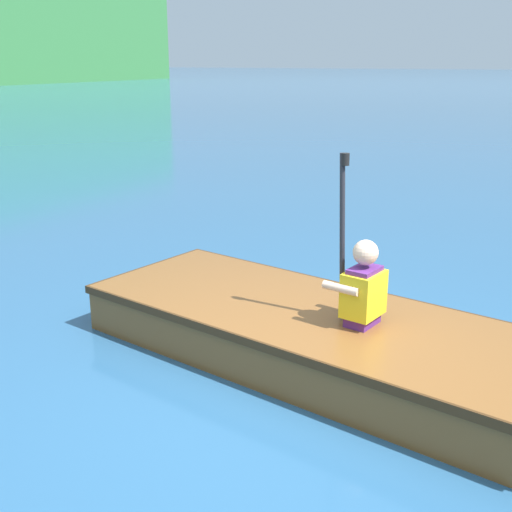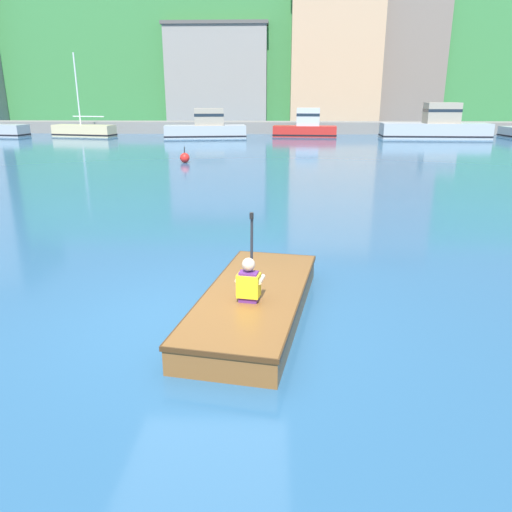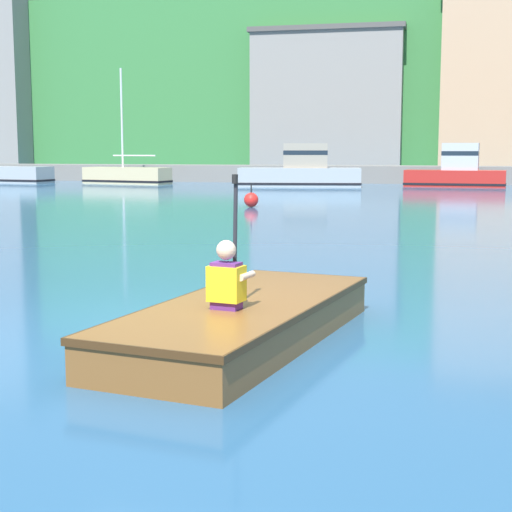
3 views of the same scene
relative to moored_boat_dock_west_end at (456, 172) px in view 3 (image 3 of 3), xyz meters
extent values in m
plane|color=#28567F|center=(-3.12, -31.68, -0.71)|extent=(300.00, 300.00, 0.00)
cube|color=#387A3D|center=(-3.12, 21.14, 5.13)|extent=(120.00, 20.00, 11.66)
cube|color=gray|center=(-7.78, 13.38, 3.74)|extent=(9.28, 7.21, 8.90)
cube|color=#4F4C49|center=(-7.78, 13.38, 8.34)|extent=(9.58, 7.51, 0.30)
cube|color=tan|center=(3.12, 13.07, 5.48)|extent=(8.08, 7.27, 12.37)
cube|color=slate|center=(-3.12, 3.55, -0.26)|extent=(46.49, 2.40, 0.90)
cube|color=red|center=(-0.07, 0.01, -0.32)|extent=(4.71, 1.69, 0.78)
cube|color=black|center=(-0.07, 0.01, -0.57)|extent=(4.76, 1.73, 0.10)
cube|color=#B2B2B7|center=(0.16, -0.01, 0.70)|extent=(1.73, 1.18, 1.27)
cube|color=#19232D|center=(0.16, -0.01, 0.86)|extent=(1.75, 1.20, 0.20)
cube|color=#CCB789|center=(-16.41, -0.46, -0.29)|extent=(4.84, 2.32, 0.84)
cube|color=black|center=(-16.41, -0.46, -0.56)|extent=(4.89, 2.37, 0.10)
cylinder|color=silver|center=(-16.64, -0.41, 2.62)|extent=(0.10, 0.10, 4.98)
cylinder|color=silver|center=(-15.96, -0.56, 0.73)|extent=(2.52, 0.63, 0.07)
cube|color=#9EA3A8|center=(-22.91, -0.66, -0.28)|extent=(4.72, 2.26, 0.86)
cube|color=black|center=(-22.91, -0.66, -0.56)|extent=(4.77, 2.30, 0.10)
cube|color=#9EA3A8|center=(-7.26, -1.38, -0.27)|extent=(5.95, 2.65, 0.88)
cube|color=black|center=(-7.26, -1.38, -0.55)|extent=(6.00, 2.70, 0.10)
cube|color=gray|center=(-6.98, -1.34, 0.75)|extent=(2.24, 1.71, 1.15)
cube|color=#19232D|center=(-6.98, -1.34, 0.89)|extent=(2.26, 1.74, 0.20)
cube|color=brown|center=(-2.39, -31.51, -0.52)|extent=(1.87, 3.68, 0.37)
cube|color=#432A13|center=(-2.39, -31.51, -0.37)|extent=(1.92, 3.73, 0.06)
cube|color=#432A13|center=(-2.39, -31.51, -0.38)|extent=(1.56, 3.15, 0.02)
cone|color=brown|center=(-2.10, -29.85, -0.50)|extent=(0.52, 0.52, 0.33)
cube|color=brown|center=(-2.44, -31.77, -0.39)|extent=(1.22, 0.37, 0.03)
cube|color=#592672|center=(-2.45, -31.85, -0.13)|extent=(0.26, 0.20, 0.41)
cube|color=yellow|center=(-2.45, -31.85, -0.11)|extent=(0.32, 0.26, 0.30)
sphere|color=beige|center=(-2.45, -31.85, 0.17)|extent=(0.17, 0.17, 0.17)
cylinder|color=beige|center=(-2.29, -31.79, -0.05)|extent=(0.10, 0.27, 0.06)
cylinder|color=beige|center=(-2.59, -31.74, -0.05)|extent=(0.10, 0.27, 0.06)
cylinder|color=#232328|center=(-2.42, -31.67, 0.25)|extent=(0.05, 0.09, 1.13)
cylinder|color=black|center=(-2.42, -31.67, 0.77)|extent=(0.05, 0.05, 0.08)
sphere|color=red|center=(-6.30, -15.09, -0.49)|extent=(0.44, 0.44, 0.44)
cylinder|color=black|center=(-6.30, -15.09, -0.13)|extent=(0.04, 0.04, 0.28)
camera|label=1|loc=(-6.36, -33.08, 1.39)|focal=45.00mm
camera|label=2|loc=(-2.11, -37.89, 2.25)|focal=35.00mm
camera|label=3|loc=(-0.69, -38.22, 1.02)|focal=55.00mm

